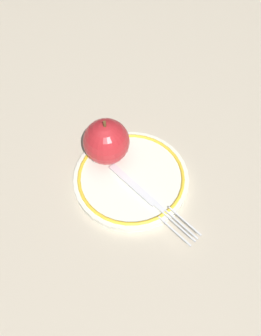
{
  "coord_description": "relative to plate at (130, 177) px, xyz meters",
  "views": [
    {
      "loc": [
        -0.19,
        -0.23,
        0.48
      ],
      "look_at": [
        0.01,
        0.0,
        0.03
      ],
      "focal_mm": 35.0,
      "sensor_mm": 36.0,
      "label": 1
    }
  ],
  "objects": [
    {
      "name": "fork",
      "position": [
        -0.01,
        -0.05,
        0.01
      ],
      "size": [
        0.03,
        0.19,
        0.0
      ],
      "rotation": [
        0.0,
        0.0,
        4.78
      ],
      "color": "silver",
      "rests_on": "plate"
    },
    {
      "name": "apple_red_whole",
      "position": [
        -0.01,
        0.06,
        0.05
      ],
      "size": [
        0.08,
        0.08,
        0.09
      ],
      "color": "#B02127",
      "rests_on": "plate"
    },
    {
      "name": "ground_plane",
      "position": [
        -0.01,
        -0.0,
        -0.01
      ],
      "size": [
        2.0,
        2.0,
        0.0
      ],
      "primitive_type": "plane",
      "color": "#BBAE97"
    },
    {
      "name": "plate",
      "position": [
        0.0,
        0.0,
        0.0
      ],
      "size": [
        0.2,
        0.2,
        0.01
      ],
      "color": "silver",
      "rests_on": "ground_plane"
    }
  ]
}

